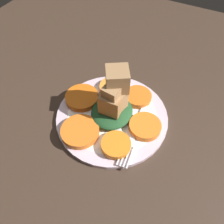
# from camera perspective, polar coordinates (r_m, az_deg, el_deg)

# --- Properties ---
(table_slab) EXTENTS (1.20, 1.20, 0.02)m
(table_slab) POSITION_cam_1_polar(r_m,az_deg,el_deg) (0.51, 0.00, -2.10)
(table_slab) COLOR #38281E
(table_slab) RESTS_ON ground
(plate) EXTENTS (0.25, 0.25, 0.01)m
(plate) POSITION_cam_1_polar(r_m,az_deg,el_deg) (0.50, 0.00, -1.10)
(plate) COLOR silver
(plate) RESTS_ON table_slab
(carrot_slice_0) EXTENTS (0.07, 0.07, 0.01)m
(carrot_slice_0) POSITION_cam_1_polar(r_m,az_deg,el_deg) (0.54, 0.37, 6.39)
(carrot_slice_0) COLOR orange
(carrot_slice_0) RESTS_ON plate
(carrot_slice_1) EXTENTS (0.08, 0.08, 0.01)m
(carrot_slice_1) POSITION_cam_1_polar(r_m,az_deg,el_deg) (0.52, -7.85, 3.75)
(carrot_slice_1) COLOR orange
(carrot_slice_1) RESTS_ON plate
(carrot_slice_2) EXTENTS (0.08, 0.08, 0.01)m
(carrot_slice_2) POSITION_cam_1_polar(r_m,az_deg,el_deg) (0.47, -8.34, -4.98)
(carrot_slice_2) COLOR orange
(carrot_slice_2) RESTS_ON plate
(carrot_slice_3) EXTENTS (0.06, 0.06, 0.01)m
(carrot_slice_3) POSITION_cam_1_polar(r_m,az_deg,el_deg) (0.45, 1.02, -8.57)
(carrot_slice_3) COLOR orange
(carrot_slice_3) RESTS_ON plate
(carrot_slice_4) EXTENTS (0.07, 0.07, 0.01)m
(carrot_slice_4) POSITION_cam_1_polar(r_m,az_deg,el_deg) (0.47, 8.42, -4.10)
(carrot_slice_4) COLOR orange
(carrot_slice_4) RESTS_ON plate
(carrot_slice_5) EXTENTS (0.06, 0.06, 0.01)m
(carrot_slice_5) POSITION_cam_1_polar(r_m,az_deg,el_deg) (0.52, 6.75, 3.98)
(carrot_slice_5) COLOR orange
(carrot_slice_5) RESTS_ON plate
(center_pile) EXTENTS (0.10, 0.09, 0.11)m
(center_pile) POSITION_cam_1_polar(r_m,az_deg,el_deg) (0.47, 0.36, 2.86)
(center_pile) COLOR #1E4723
(center_pile) RESTS_ON plate
(fork) EXTENTS (0.18, 0.04, 0.00)m
(fork) POSITION_cam_1_polar(r_m,az_deg,el_deg) (0.47, 5.99, -5.11)
(fork) COLOR silver
(fork) RESTS_ON plate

